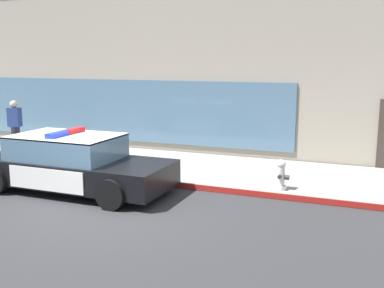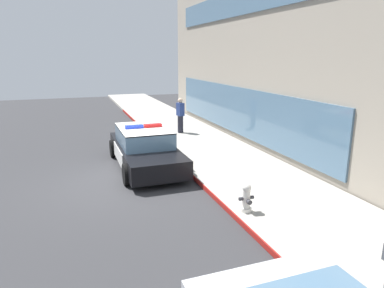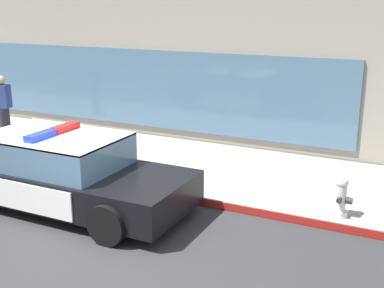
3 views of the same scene
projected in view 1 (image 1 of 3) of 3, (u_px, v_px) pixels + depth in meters
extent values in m
plane|color=#303033|center=(102.00, 210.00, 9.75)|extent=(48.00, 48.00, 0.00)
cube|color=#A39E93|center=(177.00, 167.00, 13.37)|extent=(48.00, 3.55, 0.15)
cube|color=maroon|center=(149.00, 182.00, 11.74)|extent=(28.80, 0.04, 0.14)
cube|color=gray|center=(213.00, 34.00, 18.66)|extent=(23.29, 8.75, 8.41)
cube|color=slate|center=(97.00, 109.00, 16.18)|extent=(13.97, 0.08, 2.10)
cube|color=black|center=(74.00, 171.00, 11.14)|extent=(4.87, 1.89, 0.60)
cube|color=silver|center=(130.00, 170.00, 10.55)|extent=(1.66, 1.84, 0.05)
cube|color=silver|center=(19.00, 159.00, 11.73)|extent=(1.37, 1.83, 0.05)
cube|color=silver|center=(93.00, 162.00, 12.04)|extent=(2.04, 0.04, 0.51)
cube|color=silver|center=(45.00, 180.00, 10.32)|extent=(2.04, 0.04, 0.51)
cube|color=yellow|center=(93.00, 162.00, 12.06)|extent=(0.22, 0.01, 0.26)
cube|color=slate|center=(67.00, 147.00, 11.11)|extent=(2.54, 1.69, 0.60)
cube|color=silver|center=(66.00, 136.00, 11.06)|extent=(2.54, 1.69, 0.04)
cube|color=red|center=(74.00, 130.00, 11.35)|extent=(0.20, 0.64, 0.11)
cube|color=blue|center=(57.00, 135.00, 10.73)|extent=(0.20, 0.64, 0.11)
cylinder|color=black|center=(150.00, 174.00, 11.44)|extent=(0.68, 0.22, 0.68)
cylinder|color=black|center=(111.00, 194.00, 9.74)|extent=(0.68, 0.22, 0.68)
cylinder|color=black|center=(47.00, 164.00, 12.61)|extent=(0.68, 0.22, 0.68)
cylinder|color=silver|center=(280.00, 187.00, 10.78)|extent=(0.28, 0.28, 0.10)
cylinder|color=silver|center=(281.00, 176.00, 10.73)|extent=(0.19, 0.19, 0.45)
sphere|color=silver|center=(281.00, 164.00, 10.67)|extent=(0.22, 0.22, 0.22)
cylinder|color=#333338|center=(281.00, 161.00, 10.66)|extent=(0.06, 0.06, 0.05)
cylinder|color=#333338|center=(279.00, 177.00, 10.59)|extent=(0.09, 0.10, 0.09)
cylinder|color=#333338|center=(282.00, 174.00, 10.86)|extent=(0.09, 0.10, 0.09)
cylinder|color=#333338|center=(287.00, 177.00, 10.68)|extent=(0.10, 0.12, 0.12)
cylinder|color=#23232D|center=(16.00, 139.00, 15.15)|extent=(0.28, 0.28, 0.85)
cube|color=navy|center=(15.00, 117.00, 15.01)|extent=(0.44, 0.33, 0.62)
sphere|color=beige|center=(14.00, 104.00, 14.93)|extent=(0.24, 0.24, 0.24)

